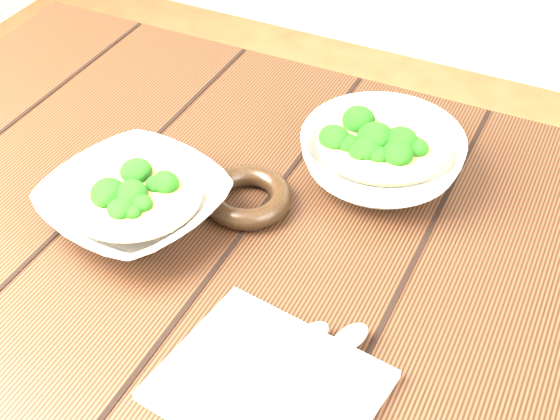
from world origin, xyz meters
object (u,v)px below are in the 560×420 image
table (254,313)px  soup_bowl_back (381,156)px  napkin (268,385)px  trivet (247,197)px  soup_bowl_front (134,202)px

table → soup_bowl_back: size_ratio=4.86×
soup_bowl_back → napkin: bearing=-87.2°
trivet → napkin: (0.15, -0.23, -0.01)m
table → soup_bowl_back: 0.26m
napkin → soup_bowl_front: bearing=156.9°
table → soup_bowl_front: (-0.15, -0.02, 0.15)m
soup_bowl_front → trivet: bearing=36.6°
soup_bowl_front → trivet: 0.14m
table → soup_bowl_back: (0.09, 0.18, 0.16)m
soup_bowl_front → soup_bowl_back: soup_bowl_back is taller
soup_bowl_back → table: bearing=-116.0°
soup_bowl_back → trivet: bearing=-136.1°
table → soup_bowl_back: soup_bowl_back is taller
table → soup_bowl_front: soup_bowl_front is taller
table → napkin: napkin is taller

